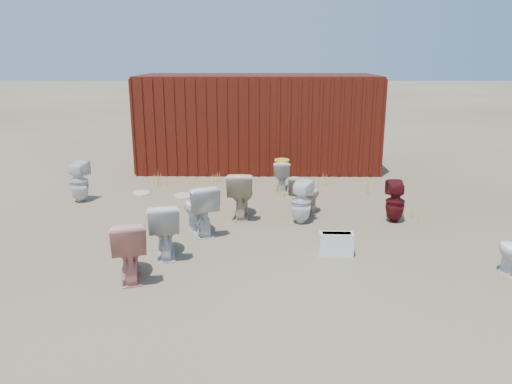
{
  "coord_description": "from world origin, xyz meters",
  "views": [
    {
      "loc": [
        0.1,
        -7.91,
        2.9
      ],
      "look_at": [
        0.0,
        0.6,
        0.55
      ],
      "focal_mm": 35.0,
      "sensor_mm": 36.0,
      "label": 1
    }
  ],
  "objects_px": {
    "toilet_front_maroon": "(395,202)",
    "toilet_back_a": "(79,182)",
    "toilet_back_yellowlid": "(282,175)",
    "toilet_back_e": "(301,202)",
    "toilet_back_beige_left": "(241,194)",
    "loose_tank": "(336,244)",
    "toilet_front_a": "(164,228)",
    "toilet_front_pink": "(129,248)",
    "shipping_container": "(258,122)",
    "toilet_front_c": "(199,208)",
    "toilet_back_beige_right": "(306,194)"
  },
  "relations": [
    {
      "from": "toilet_front_a",
      "to": "toilet_front_pink",
      "type": "distance_m",
      "value": 0.86
    },
    {
      "from": "toilet_back_a",
      "to": "toilet_back_yellowlid",
      "type": "height_order",
      "value": "toilet_back_a"
    },
    {
      "from": "toilet_front_a",
      "to": "toilet_front_maroon",
      "type": "height_order",
      "value": "toilet_front_a"
    },
    {
      "from": "shipping_container",
      "to": "toilet_front_pink",
      "type": "xyz_separation_m",
      "value": [
        -1.66,
        -6.95,
        -0.78
      ]
    },
    {
      "from": "toilet_back_yellowlid",
      "to": "toilet_back_e",
      "type": "xyz_separation_m",
      "value": [
        0.26,
        -2.28,
        0.07
      ]
    },
    {
      "from": "toilet_back_a",
      "to": "toilet_back_e",
      "type": "bearing_deg",
      "value": 176.69
    },
    {
      "from": "shipping_container",
      "to": "toilet_front_maroon",
      "type": "distance_m",
      "value": 5.27
    },
    {
      "from": "toilet_front_pink",
      "to": "toilet_back_beige_right",
      "type": "height_order",
      "value": "toilet_front_pink"
    },
    {
      "from": "toilet_back_a",
      "to": "toilet_back_beige_left",
      "type": "bearing_deg",
      "value": 177.62
    },
    {
      "from": "toilet_front_pink",
      "to": "toilet_back_beige_left",
      "type": "height_order",
      "value": "toilet_back_beige_left"
    },
    {
      "from": "toilet_back_beige_left",
      "to": "loose_tank",
      "type": "height_order",
      "value": "toilet_back_beige_left"
    },
    {
      "from": "shipping_container",
      "to": "toilet_back_yellowlid",
      "type": "relative_size",
      "value": 9.21
    },
    {
      "from": "shipping_container",
      "to": "toilet_front_maroon",
      "type": "xyz_separation_m",
      "value": [
        2.48,
        -4.58,
        -0.83
      ]
    },
    {
      "from": "toilet_front_a",
      "to": "toilet_back_beige_right",
      "type": "xyz_separation_m",
      "value": [
        2.27,
        2.02,
        -0.04
      ]
    },
    {
      "from": "toilet_back_beige_right",
      "to": "toilet_back_e",
      "type": "xyz_separation_m",
      "value": [
        -0.13,
        -0.54,
        0.01
      ]
    },
    {
      "from": "toilet_back_beige_right",
      "to": "toilet_back_yellowlid",
      "type": "relative_size",
      "value": 1.16
    },
    {
      "from": "toilet_back_a",
      "to": "toilet_front_maroon",
      "type": "bearing_deg",
      "value": -178.15
    },
    {
      "from": "toilet_front_maroon",
      "to": "toilet_front_pink",
      "type": "bearing_deg",
      "value": 28.96
    },
    {
      "from": "shipping_container",
      "to": "toilet_back_e",
      "type": "xyz_separation_m",
      "value": [
        0.8,
        -4.67,
        -0.81
      ]
    },
    {
      "from": "toilet_front_pink",
      "to": "toilet_back_a",
      "type": "relative_size",
      "value": 1.0
    },
    {
      "from": "toilet_front_a",
      "to": "toilet_front_maroon",
      "type": "xyz_separation_m",
      "value": [
        3.82,
        1.57,
        -0.04
      ]
    },
    {
      "from": "toilet_back_beige_left",
      "to": "shipping_container",
      "type": "bearing_deg",
      "value": -92.27
    },
    {
      "from": "toilet_front_maroon",
      "to": "loose_tank",
      "type": "xyz_separation_m",
      "value": [
        -1.26,
        -1.56,
        -0.2
      ]
    },
    {
      "from": "toilet_back_beige_left",
      "to": "toilet_back_beige_right",
      "type": "distance_m",
      "value": 1.23
    },
    {
      "from": "toilet_front_maroon",
      "to": "loose_tank",
      "type": "height_order",
      "value": "toilet_front_maroon"
    },
    {
      "from": "toilet_front_pink",
      "to": "toilet_back_yellowlid",
      "type": "distance_m",
      "value": 5.07
    },
    {
      "from": "toilet_back_a",
      "to": "toilet_back_e",
      "type": "xyz_separation_m",
      "value": [
        4.4,
        -1.29,
        -0.03
      ]
    },
    {
      "from": "toilet_back_beige_left",
      "to": "toilet_back_yellowlid",
      "type": "relative_size",
      "value": 1.32
    },
    {
      "from": "toilet_front_c",
      "to": "toilet_back_a",
      "type": "bearing_deg",
      "value": -60.13
    },
    {
      "from": "shipping_container",
      "to": "toilet_back_beige_left",
      "type": "relative_size",
      "value": 6.98
    },
    {
      "from": "toilet_back_a",
      "to": "toilet_back_yellowlid",
      "type": "xyz_separation_m",
      "value": [
        4.14,
        1.0,
        -0.09
      ]
    },
    {
      "from": "loose_tank",
      "to": "toilet_front_a",
      "type": "bearing_deg",
      "value": -177.81
    },
    {
      "from": "shipping_container",
      "to": "toilet_back_beige_left",
      "type": "xyz_separation_m",
      "value": [
        -0.28,
        -4.3,
        -0.77
      ]
    },
    {
      "from": "toilet_back_e",
      "to": "toilet_front_a",
      "type": "bearing_deg",
      "value": 62.15
    },
    {
      "from": "toilet_back_beige_right",
      "to": "toilet_back_yellowlid",
      "type": "distance_m",
      "value": 1.79
    },
    {
      "from": "toilet_front_a",
      "to": "toilet_back_beige_right",
      "type": "height_order",
      "value": "toilet_front_a"
    },
    {
      "from": "toilet_back_yellowlid",
      "to": "toilet_back_e",
      "type": "distance_m",
      "value": 2.3
    },
    {
      "from": "toilet_back_a",
      "to": "shipping_container",
      "type": "bearing_deg",
      "value": -123.78
    },
    {
      "from": "toilet_front_maroon",
      "to": "toilet_back_a",
      "type": "height_order",
      "value": "toilet_back_a"
    },
    {
      "from": "loose_tank",
      "to": "toilet_front_c",
      "type": "bearing_deg",
      "value": 158.19
    },
    {
      "from": "toilet_front_c",
      "to": "toilet_back_beige_left",
      "type": "relative_size",
      "value": 0.99
    },
    {
      "from": "shipping_container",
      "to": "toilet_back_a",
      "type": "distance_m",
      "value": 5.0
    },
    {
      "from": "toilet_front_a",
      "to": "toilet_back_e",
      "type": "xyz_separation_m",
      "value": [
        2.14,
        1.48,
        -0.02
      ]
    },
    {
      "from": "toilet_front_pink",
      "to": "toilet_back_e",
      "type": "bearing_deg",
      "value": -153.23
    },
    {
      "from": "toilet_front_c",
      "to": "toilet_back_beige_right",
      "type": "bearing_deg",
      "value": -176.42
    },
    {
      "from": "toilet_front_c",
      "to": "toilet_back_yellowlid",
      "type": "distance_m",
      "value": 3.18
    },
    {
      "from": "toilet_front_a",
      "to": "toilet_back_a",
      "type": "xyz_separation_m",
      "value": [
        -2.26,
        2.77,
        0.0
      ]
    },
    {
      "from": "toilet_front_a",
      "to": "toilet_back_yellowlid",
      "type": "bearing_deg",
      "value": -127.8
    },
    {
      "from": "toilet_front_pink",
      "to": "toilet_back_beige_left",
      "type": "relative_size",
      "value": 0.97
    },
    {
      "from": "toilet_back_a",
      "to": "loose_tank",
      "type": "distance_m",
      "value": 5.55
    }
  ]
}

